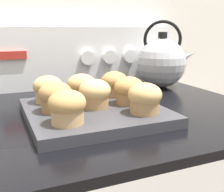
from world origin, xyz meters
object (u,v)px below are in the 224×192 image
Objects in this scene: muffin_r1_c1 at (95,94)px; muffin_r2_c2 at (114,84)px; muffin_pan at (94,112)px; muffin_r2_c0 at (48,89)px; muffin_r1_c2 at (129,90)px; tea_kettle at (162,62)px; muffin_r2_c1 at (82,87)px; muffin_r1_c0 at (56,97)px; muffin_r0_c2 at (145,98)px; muffin_r0_c0 at (67,107)px.

muffin_r1_c1 is 0.12m from muffin_r2_c2.
muffin_pan is 4.16× the size of muffin_r2_c0.
tea_kettle is at bearing 43.61° from muffin_r1_c2.
muffin_r2_c0 is at bearing 177.00° from muffin_r2_c1.
tea_kettle is at bearing 28.28° from muffin_r1_c0.
muffin_r1_c1 is at bearing -134.37° from muffin_r2_c2.
muffin_r0_c0 is at bearing -179.30° from muffin_r0_c2.
muffin_r1_c1 is 0.39m from tea_kettle.
muffin_r0_c2 and muffin_r2_c0 have the same top height.
muffin_r1_c0 is at bearing -136.00° from muffin_r2_c1.
muffin_r1_c1 is (-0.08, 0.08, 0.00)m from muffin_r0_c2.
muffin_r1_c0 is at bearing 177.98° from muffin_pan.
muffin_r1_c0 is at bearing 152.96° from muffin_r0_c2.
muffin_r1_c0 is 0.09m from muffin_r1_c1.
tea_kettle reaches higher than muffin_r2_c2.
tea_kettle is (0.41, 0.22, 0.03)m from muffin_r1_c0.
muffin_pan is 4.16× the size of muffin_r1_c1.
muffin_r0_c2 is at bearing -62.50° from muffin_r2_c1.
muffin_r2_c1 is 0.32× the size of tea_kettle.
muffin_r2_c2 reaches higher than muffin_pan.
muffin_pan is 0.13m from muffin_r0_c2.
muffin_r2_c2 is 0.27m from tea_kettle.
tea_kettle is at bearing 30.11° from muffin_r2_c2.
muffin_r0_c2 is 0.32× the size of tea_kettle.
muffin_r2_c1 is at bearing 91.89° from muffin_pan.
muffin_r0_c2 is 1.00× the size of muffin_r2_c2.
muffin_r2_c1 is at bearing -3.00° from muffin_r2_c0.
muffin_r1_c2 is 0.33m from tea_kettle.
muffin_r1_c0 is at bearing 177.09° from muffin_r1_c1.
muffin_r1_c0 is at bearing -154.31° from muffin_r2_c2.
muffin_r0_c0 is 0.32× the size of tea_kettle.
tea_kettle reaches higher than muffin_r0_c0.
tea_kettle reaches higher than muffin_r1_c2.
muffin_pan is at bearing -135.62° from muffin_r2_c2.
muffin_r0_c0 and muffin_r1_c2 have the same top height.
muffin_r1_c2 reaches higher than muffin_pan.
muffin_r1_c2 is (0.17, -0.01, 0.00)m from muffin_r1_c0.
muffin_r2_c0 is (-0.09, 0.09, 0.00)m from muffin_r1_c1.
muffin_r0_c0 is at bearing -88.23° from muffin_r1_c0.
muffin_r1_c0 is at bearing -151.72° from tea_kettle.
muffin_r2_c2 is at bearing -0.16° from muffin_r2_c0.
muffin_r1_c2 and muffin_r2_c0 have the same top height.
muffin_r1_c0 is (-0.17, 0.09, 0.00)m from muffin_r0_c2.
muffin_r1_c1 is at bearing 179.15° from muffin_r1_c2.
tea_kettle is (0.32, 0.22, 0.07)m from muffin_pan.
muffin_r1_c2 is at bearing -90.95° from muffin_r2_c2.
tea_kettle reaches higher than muffin_r0_c2.
muffin_r0_c0 is 0.12m from muffin_r1_c1.
muffin_r2_c2 is (0.09, 0.00, 0.00)m from muffin_r2_c1.
muffin_r0_c0 and muffin_r0_c2 have the same top height.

